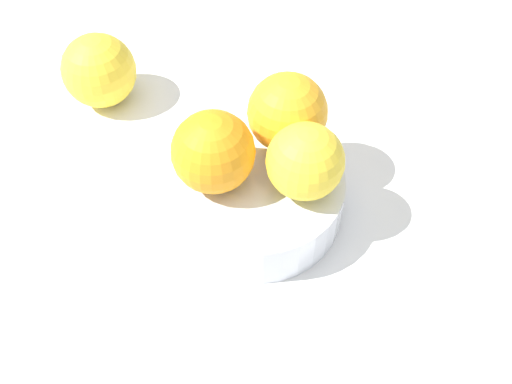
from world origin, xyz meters
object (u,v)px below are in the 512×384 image
object	(u,v)px
orange_in_bowl_2	(287,113)
orange_loose_0	(99,71)
fruit_bowl	(256,196)
orange_in_bowl_1	(213,152)
orange_in_bowl_0	(305,162)

from	to	relation	value
orange_in_bowl_2	orange_loose_0	size ratio (longest dim) A/B	0.91
fruit_bowl	orange_in_bowl_1	bearing A→B (deg)	-104.15
orange_in_bowl_2	orange_in_bowl_0	bearing A→B (deg)	-2.39
orange_in_bowl_2	fruit_bowl	bearing A→B (deg)	-46.65
fruit_bowl	orange_loose_0	xyz separation A→B (cm)	(-18.22, -11.07, 1.60)
orange_in_bowl_1	orange_in_bowl_2	xyz separation A→B (cm)	(-2.62, 6.84, 0.04)
orange_in_bowl_0	orange_in_bowl_2	bearing A→B (deg)	177.61
orange_in_bowl_1	orange_loose_0	distance (cm)	19.52
orange_in_bowl_2	orange_loose_0	bearing A→B (deg)	-135.18
fruit_bowl	orange_loose_0	bearing A→B (deg)	-148.72
orange_in_bowl_0	orange_loose_0	xyz separation A→B (cm)	(-20.07, -14.48, -3.78)
orange_in_bowl_1	orange_in_bowl_2	size ratio (longest dim) A/B	0.99
orange_in_bowl_0	orange_loose_0	world-z (taller)	orange_in_bowl_0
fruit_bowl	orange_loose_0	distance (cm)	21.38
fruit_bowl	orange_in_bowl_0	size ratio (longest dim) A/B	2.39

